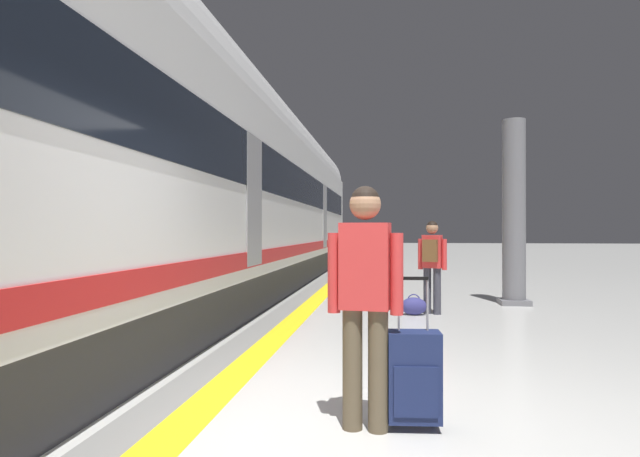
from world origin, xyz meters
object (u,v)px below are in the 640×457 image
object	(u,v)px
passenger_near	(432,259)
platform_pillar	(514,216)
duffel_bag_near	(414,306)
high_speed_train	(238,185)
rolling_suitcase_foreground	(414,376)
traveller_foreground	(365,288)

from	to	relation	value
passenger_near	platform_pillar	bearing A→B (deg)	40.74
duffel_bag_near	high_speed_train	bearing A→B (deg)	142.59
rolling_suitcase_foreground	passenger_near	xyz separation A→B (m)	(0.55, 5.52, 0.57)
traveller_foreground	platform_pillar	bearing A→B (deg)	69.89
high_speed_train	duffel_bag_near	distance (m)	5.50
platform_pillar	traveller_foreground	bearing A→B (deg)	-110.11
passenger_near	duffel_bag_near	size ratio (longest dim) A/B	3.64
high_speed_train	duffel_bag_near	size ratio (longest dim) A/B	61.74
rolling_suitcase_foreground	duffel_bag_near	xyz separation A→B (m)	(0.23, 5.39, -0.23)
rolling_suitcase_foreground	passenger_near	world-z (taller)	passenger_near
rolling_suitcase_foreground	platform_pillar	xyz separation A→B (m)	(2.22, 6.97, 1.34)
passenger_near	platform_pillar	size ratio (longest dim) A/B	0.45
high_speed_train	duffel_bag_near	bearing A→B (deg)	-37.41
high_speed_train	rolling_suitcase_foreground	xyz separation A→B (m)	(3.72, -8.41, -2.12)
traveller_foreground	platform_pillar	xyz separation A→B (m)	(2.57, 7.03, 0.70)
traveller_foreground	duffel_bag_near	world-z (taller)	traveller_foreground
high_speed_train	platform_pillar	xyz separation A→B (m)	(5.94, -1.44, -0.78)
traveller_foreground	duffel_bag_near	size ratio (longest dim) A/B	4.00
duffel_bag_near	platform_pillar	world-z (taller)	platform_pillar
high_speed_train	traveller_foreground	size ratio (longest dim) A/B	15.44
traveller_foreground	passenger_near	distance (m)	5.66
high_speed_train	platform_pillar	size ratio (longest dim) A/B	7.55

